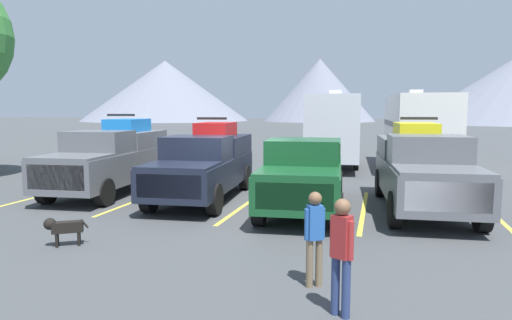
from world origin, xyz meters
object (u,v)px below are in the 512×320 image
pickup_truck_a (111,157)px  person_a (341,249)px  camper_trailer_b (418,127)px  pickup_truck_b (205,162)px  dog (62,227)px  pickup_truck_d (422,167)px  camper_trailer_a (334,127)px  pickup_truck_c (305,171)px  person_b (315,233)px

pickup_truck_a → person_a: (8.31, -7.39, -0.25)m
camper_trailer_b → pickup_truck_b: bearing=-127.4°
camper_trailer_b → dog: camper_trailer_b is taller
pickup_truck_a → camper_trailer_b: 13.81m
dog → person_a: bearing=-16.4°
pickup_truck_d → pickup_truck_b: bearing=-179.1°
pickup_truck_b → camper_trailer_a: bearing=70.2°
pickup_truck_a → camper_trailer_a: camper_trailer_a is taller
pickup_truck_a → pickup_truck_d: pickup_truck_a is taller
pickup_truck_d → camper_trailer_a: camper_trailer_a is taller
pickup_truck_c → camper_trailer_b: (3.72, 9.78, 0.89)m
pickup_truck_b → person_b: pickup_truck_b is taller
pickup_truck_b → dog: bearing=-99.7°
dog → person_b: bearing=-8.2°
camper_trailer_a → dog: size_ratio=10.32×
pickup_truck_c → dog: (-4.21, -4.88, -0.68)m
person_a → pickup_truck_c: bearing=103.4°
pickup_truck_d → camper_trailer_b: 9.08m
pickup_truck_b → dog: pickup_truck_b is taller
pickup_truck_c → person_b: pickup_truck_c is taller
pickup_truck_d → dog: 9.34m
person_a → dog: 6.05m
pickup_truck_d → dog: bearing=-142.7°
pickup_truck_c → camper_trailer_b: bearing=69.2°
person_a → pickup_truck_b: bearing=123.7°
pickup_truck_d → camper_trailer_a: 9.30m
pickup_truck_a → pickup_truck_d: 9.94m
pickup_truck_d → camper_trailer_a: (-3.30, 8.66, 0.78)m
camper_trailer_a → person_b: camper_trailer_a is taller
person_a → pickup_truck_a: bearing=138.4°
pickup_truck_c → pickup_truck_a: bearing=173.2°
person_b → dog: size_ratio=2.01×
camper_trailer_a → dog: (-4.11, -14.30, -1.57)m
pickup_truck_a → pickup_truck_b: bearing=-2.5°
pickup_truck_a → person_b: size_ratio=3.81×
pickup_truck_c → dog: size_ratio=7.71×
pickup_truck_c → person_b: (1.08, -5.65, -0.20)m
pickup_truck_a → person_b: bearing=-39.5°
pickup_truck_d → person_a: bearing=-102.5°
pickup_truck_c → dog: pickup_truck_c is taller
pickup_truck_a → camper_trailer_a: size_ratio=0.74×
pickup_truck_d → camper_trailer_b: size_ratio=0.67×
person_a → dog: (-5.78, 1.70, -0.53)m
pickup_truck_d → person_b: pickup_truck_d is taller
pickup_truck_c → person_b: bearing=-79.2°
pickup_truck_b → pickup_truck_c: (3.26, -0.65, -0.07)m
pickup_truck_c → person_a: 6.77m
pickup_truck_b → pickup_truck_c: bearing=-11.3°
pickup_truck_a → person_a: 11.12m
dog → pickup_truck_b: bearing=80.3°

